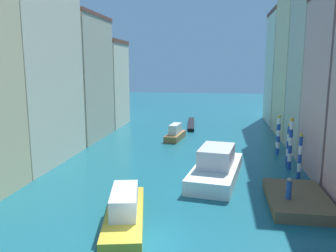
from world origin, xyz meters
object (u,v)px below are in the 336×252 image
at_px(mooring_pole_0, 300,156).
at_px(person_on_dock, 289,189).
at_px(motorboat_1, 175,134).
at_px(mooring_pole_2, 288,143).
at_px(mooring_pole_1, 290,143).
at_px(mooring_pole_3, 279,134).
at_px(motorboat_0, 125,210).
at_px(gondola_black, 191,124).
at_px(mooring_pole_4, 278,134).
at_px(waterfront_dock, 297,199).
at_px(vaporetto_white, 216,167).

bearing_deg(mooring_pole_0, person_on_dock, -107.87).
bearing_deg(motorboat_1, mooring_pole_2, -36.81).
bearing_deg(mooring_pole_0, mooring_pole_1, 93.21).
relative_size(mooring_pole_1, mooring_pole_3, 1.13).
height_order(mooring_pole_3, motorboat_0, mooring_pole_3).
relative_size(mooring_pole_0, mooring_pole_2, 1.02).
relative_size(mooring_pole_1, gondola_black, 0.45).
bearing_deg(mooring_pole_2, mooring_pole_4, 94.77).
relative_size(person_on_dock, mooring_pole_1, 0.30).
height_order(mooring_pole_0, mooring_pole_1, mooring_pole_1).
bearing_deg(motorboat_0, waterfront_dock, 21.61).
height_order(mooring_pole_4, motorboat_1, mooring_pole_4).
relative_size(mooring_pole_3, gondola_black, 0.40).
relative_size(mooring_pole_0, mooring_pole_3, 0.94).
bearing_deg(motorboat_1, mooring_pole_4, -22.95).
relative_size(motorboat_0, motorboat_1, 1.56).
relative_size(vaporetto_white, motorboat_0, 1.19).
relative_size(person_on_dock, motorboat_0, 0.18).
relative_size(waterfront_dock, mooring_pole_2, 1.63).
height_order(mooring_pole_1, mooring_pole_4, mooring_pole_1).
height_order(mooring_pole_1, gondola_black, mooring_pole_1).
height_order(gondola_black, motorboat_0, motorboat_0).
xyz_separation_m(person_on_dock, motorboat_0, (-10.30, -3.49, -0.67)).
height_order(gondola_black, motorboat_1, motorboat_1).
relative_size(mooring_pole_0, motorboat_0, 0.49).
xyz_separation_m(mooring_pole_0, mooring_pole_2, (-0.01, 5.05, -0.04)).
bearing_deg(mooring_pole_3, motorboat_1, 154.35).
bearing_deg(vaporetto_white, person_on_dock, -48.59).
distance_m(mooring_pole_4, motorboat_0, 22.35).
xyz_separation_m(motorboat_0, motorboat_1, (-0.08, 23.94, 0.00)).
bearing_deg(motorboat_0, mooring_pole_3, 56.71).
distance_m(mooring_pole_0, mooring_pole_2, 5.05).
distance_m(vaporetto_white, motorboat_0, 10.53).
bearing_deg(vaporetto_white, motorboat_0, -121.15).
distance_m(mooring_pole_1, vaporetto_white, 7.81).
bearing_deg(person_on_dock, mooring_pole_2, 80.02).
distance_m(mooring_pole_1, gondola_black, 24.34).
bearing_deg(motorboat_1, person_on_dock, -63.07).
bearing_deg(mooring_pole_0, motorboat_0, -141.87).
bearing_deg(waterfront_dock, motorboat_1, 119.78).
relative_size(waterfront_dock, gondola_black, 0.60).
distance_m(motorboat_0, motorboat_1, 23.94).
relative_size(person_on_dock, mooring_pole_2, 0.37).
bearing_deg(mooring_pole_4, vaporetto_white, -123.35).
distance_m(person_on_dock, motorboat_1, 22.94).
bearing_deg(person_on_dock, motorboat_1, 116.93).
bearing_deg(waterfront_dock, gondola_black, 108.44).
relative_size(person_on_dock, vaporetto_white, 0.15).
bearing_deg(mooring_pole_1, mooring_pole_4, 91.71).
bearing_deg(mooring_pole_4, mooring_pole_0, -87.77).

